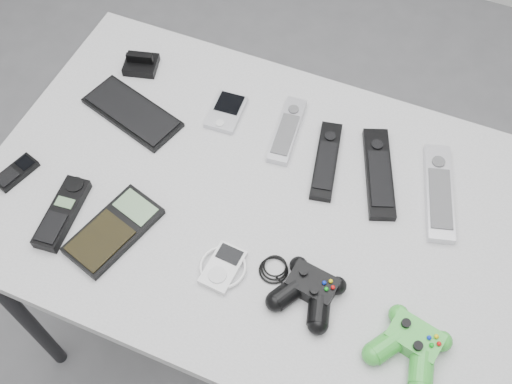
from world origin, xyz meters
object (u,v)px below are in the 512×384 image
at_px(desk, 261,216).
at_px(pda_keyboard, 132,112).
at_px(mobile_phone, 16,172).
at_px(controller_black, 309,290).
at_px(controller_green, 411,344).
at_px(pda, 226,112).
at_px(remote_black_a, 326,160).
at_px(cordless_handset, 62,213).
at_px(mp3_player, 223,267).
at_px(remote_silver_a, 287,130).
at_px(calculator, 114,230).
at_px(remote_black_b, 379,173).
at_px(remote_silver_b, 439,192).

bearing_deg(desk, pda_keyboard, 164.41).
distance_m(pda_keyboard, mobile_phone, 0.28).
relative_size(controller_black, controller_green, 1.52).
relative_size(pda, remote_black_a, 0.54).
distance_m(pda, mobile_phone, 0.47).
distance_m(desk, pda_keyboard, 0.37).
relative_size(cordless_handset, mp3_player, 1.70).
height_order(remote_silver_a, controller_green, controller_green).
bearing_deg(calculator, remote_black_b, 53.11).
xyz_separation_m(remote_black_b, remote_silver_b, (0.13, 0.00, 0.00)).
bearing_deg(controller_black, remote_silver_a, 124.63).
bearing_deg(calculator, remote_silver_a, 74.46).
xyz_separation_m(cordless_handset, controller_green, (0.71, 0.00, 0.01)).
xyz_separation_m(desk, pda, (-0.16, 0.18, 0.08)).
bearing_deg(controller_black, pda_keyboard, 161.14).
bearing_deg(mobile_phone, desk, 32.14).
bearing_deg(mobile_phone, remote_silver_a, 50.19).
bearing_deg(calculator, remote_silver_b, 46.57).
height_order(desk, mp3_player, mp3_player).
bearing_deg(desk, remote_silver_a, 94.16).
relative_size(remote_black_b, remote_silver_b, 0.97).
bearing_deg(pda, controller_green, -39.17).
distance_m(remote_silver_b, cordless_handset, 0.76).
relative_size(remote_silver_a, calculator, 0.94).
xyz_separation_m(remote_black_b, controller_black, (-0.04, -0.31, 0.01)).
relative_size(pda, remote_silver_a, 0.59).
bearing_deg(cordless_handset, desk, 21.91).
distance_m(calculator, controller_green, 0.60).
distance_m(mobile_phone, controller_black, 0.66).
relative_size(remote_black_b, controller_black, 1.05).
bearing_deg(remote_silver_b, pda, 160.84).
bearing_deg(remote_black_b, remote_black_a, 165.43).
distance_m(pda, mp3_player, 0.38).
bearing_deg(mobile_phone, controller_green, 13.58).
distance_m(pda, controller_green, 0.63).
relative_size(remote_silver_a, controller_black, 0.85).
relative_size(pda_keyboard, remote_black_a, 1.17).
bearing_deg(remote_silver_a, desk, -92.07).
distance_m(remote_silver_a, remote_black_b, 0.22).
distance_m(mp3_player, controller_black, 0.17).
height_order(desk, remote_silver_b, remote_silver_b).
bearing_deg(pda, mobile_phone, -140.80).
distance_m(pda, calculator, 0.37).
height_order(remote_black_b, calculator, remote_black_b).
distance_m(remote_black_a, remote_black_b, 0.11).
relative_size(desk, remote_black_a, 5.86).
relative_size(remote_black_a, remote_silver_b, 0.86).
bearing_deg(controller_black, remote_silver_b, 68.71).
height_order(remote_black_b, controller_black, controller_black).
relative_size(desk, mp3_player, 11.96).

